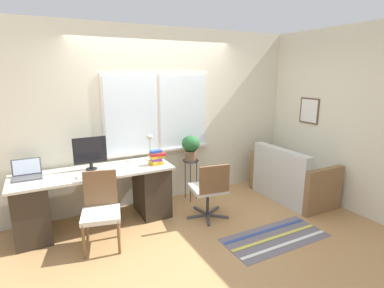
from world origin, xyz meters
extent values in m
plane|color=tan|center=(0.00, 0.00, 0.00)|extent=(14.00, 14.00, 0.00)
cube|color=beige|center=(0.00, 0.76, 1.35)|extent=(9.00, 0.06, 2.70)
cube|color=silver|center=(-0.42, 0.72, 1.42)|extent=(0.85, 0.02, 1.21)
cube|color=white|center=(-0.42, 0.71, 1.42)|extent=(0.78, 0.01, 1.14)
cube|color=silver|center=(0.43, 0.72, 1.42)|extent=(0.85, 0.02, 1.21)
cube|color=white|center=(0.43, 0.71, 1.42)|extent=(0.78, 0.01, 1.14)
cube|color=silver|center=(0.01, 0.73, 0.83)|extent=(1.75, 0.11, 0.04)
cube|color=beige|center=(2.42, 0.00, 1.35)|extent=(0.06, 9.00, 2.70)
cube|color=brown|center=(2.38, -0.08, 1.41)|extent=(0.02, 0.38, 0.42)
cube|color=white|center=(2.37, -0.08, 1.41)|extent=(0.01, 0.33, 0.37)
cube|color=beige|center=(-1.05, 0.34, 0.75)|extent=(2.04, 0.68, 0.03)
cube|color=#33281E|center=(-1.83, 0.34, 0.37)|extent=(0.40, 0.60, 0.73)
cube|color=#33281E|center=(-0.28, 0.34, 0.37)|extent=(0.40, 0.60, 0.73)
cube|color=#4C4C51|center=(-1.84, 0.41, 0.78)|extent=(0.33, 0.21, 0.02)
cube|color=#4C4C51|center=(-1.84, 0.54, 0.89)|extent=(0.33, 0.05, 0.20)
cube|color=silver|center=(-1.84, 0.53, 0.89)|extent=(0.30, 0.04, 0.18)
cylinder|color=black|center=(-1.08, 0.43, 0.77)|extent=(0.14, 0.14, 0.02)
cylinder|color=black|center=(-1.08, 0.43, 0.83)|extent=(0.05, 0.05, 0.09)
cube|color=black|center=(-1.08, 0.44, 1.03)|extent=(0.43, 0.02, 0.35)
cube|color=black|center=(-1.08, 0.42, 1.03)|extent=(0.40, 0.01, 0.33)
cube|color=silver|center=(-1.12, 0.15, 0.78)|extent=(0.37, 0.12, 0.02)
ellipsoid|color=black|center=(-0.84, 0.16, 0.78)|extent=(0.04, 0.07, 0.04)
cylinder|color=#BCB299|center=(-0.22, 0.51, 0.77)|extent=(0.14, 0.14, 0.01)
cylinder|color=#BCB299|center=(-0.22, 0.51, 0.94)|extent=(0.02, 0.02, 0.31)
ellipsoid|color=#BCB299|center=(-0.22, 0.51, 1.11)|extent=(0.10, 0.10, 0.07)
cube|color=orange|center=(-0.23, 0.25, 0.78)|extent=(0.20, 0.17, 0.03)
cube|color=yellow|center=(-0.23, 0.25, 0.81)|extent=(0.17, 0.17, 0.03)
cube|color=purple|center=(-0.22, 0.25, 0.84)|extent=(0.18, 0.17, 0.04)
cube|color=yellow|center=(-0.22, 0.24, 0.88)|extent=(0.20, 0.13, 0.03)
cube|color=red|center=(-0.21, 0.24, 0.91)|extent=(0.23, 0.16, 0.04)
cube|color=#2851B2|center=(-0.22, 0.25, 0.95)|extent=(0.16, 0.10, 0.04)
cylinder|color=brown|center=(-1.34, -0.40, 0.21)|extent=(0.04, 0.04, 0.41)
cylinder|color=brown|center=(-0.97, -0.48, 0.21)|extent=(0.04, 0.04, 0.41)
cylinder|color=brown|center=(-1.25, -0.03, 0.21)|extent=(0.04, 0.04, 0.41)
cylinder|color=brown|center=(-0.88, -0.11, 0.21)|extent=(0.04, 0.04, 0.41)
cube|color=silver|center=(-1.11, -0.26, 0.41)|extent=(0.52, 0.50, 0.06)
cube|color=brown|center=(-1.06, -0.04, 0.66)|extent=(0.39, 0.12, 0.44)
cube|color=#47474C|center=(0.24, -0.12, 0.01)|extent=(0.31, 0.08, 0.03)
cube|color=#47474C|center=(0.33, -0.28, 0.01)|extent=(0.17, 0.30, 0.03)
cube|color=#47474C|center=(0.51, -0.25, 0.01)|extent=(0.25, 0.24, 0.03)
cube|color=#47474C|center=(0.53, -0.07, 0.01)|extent=(0.29, 0.18, 0.03)
cube|color=#47474C|center=(0.37, 0.01, 0.01)|extent=(0.09, 0.31, 0.03)
cylinder|color=#333338|center=(0.40, -0.14, 0.21)|extent=(0.04, 0.04, 0.36)
cube|color=silver|center=(0.40, -0.14, 0.42)|extent=(0.52, 0.50, 0.06)
cube|color=brown|center=(0.36, -0.37, 0.64)|extent=(0.43, 0.10, 0.38)
cube|color=beige|center=(1.97, -0.21, 0.23)|extent=(0.71, 1.13, 0.45)
cube|color=beige|center=(1.69, -0.21, 0.66)|extent=(0.16, 1.13, 0.41)
cube|color=olive|center=(1.97, -0.82, 0.34)|extent=(0.71, 0.09, 0.68)
cube|color=olive|center=(1.97, 0.39, 0.34)|extent=(0.71, 0.09, 0.68)
cylinder|color=#333338|center=(0.45, 0.48, 0.66)|extent=(0.25, 0.25, 0.02)
cylinder|color=#333338|center=(0.55, 0.48, 0.33)|extent=(0.01, 0.01, 0.65)
cylinder|color=#333338|center=(0.39, 0.58, 0.33)|extent=(0.01, 0.01, 0.65)
cylinder|color=#333338|center=(0.39, 0.39, 0.33)|extent=(0.01, 0.01, 0.65)
cylinder|color=brown|center=(0.45, 0.48, 0.75)|extent=(0.19, 0.19, 0.15)
ellipsoid|color=#235B2D|center=(0.45, 0.48, 0.94)|extent=(0.28, 0.28, 0.25)
cube|color=slate|center=(0.86, -1.05, 0.00)|extent=(1.35, 0.61, 0.01)
cube|color=white|center=(0.86, -1.23, 0.01)|extent=(1.32, 0.05, 0.00)
cube|color=#DBCC4C|center=(0.86, -1.05, 0.01)|extent=(1.32, 0.05, 0.00)
cube|color=#334C99|center=(0.86, -0.88, 0.01)|extent=(1.32, 0.05, 0.00)
camera|label=1|loc=(-1.64, -3.58, 2.03)|focal=28.00mm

